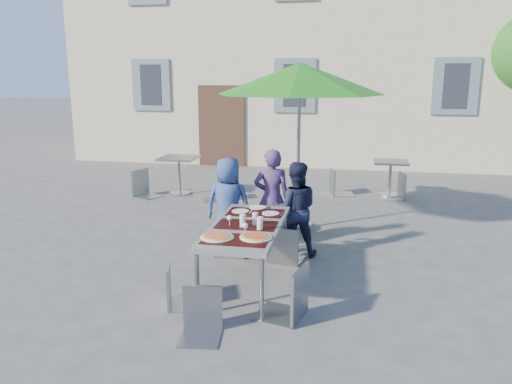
% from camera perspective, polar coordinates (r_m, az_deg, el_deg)
% --- Properties ---
extents(ground, '(90.00, 90.00, 0.00)m').
position_cam_1_polar(ground, '(6.54, -3.55, -8.98)').
color(ground, '#4A4A4C').
rests_on(ground, ground).
extents(building, '(13.60, 8.20, 11.10)m').
position_cam_1_polar(building, '(17.58, 6.23, 20.94)').
color(building, '#BAB396').
rests_on(building, ground).
extents(dining_table, '(0.80, 1.85, 0.76)m').
position_cam_1_polar(dining_table, '(5.88, -1.10, -4.30)').
color(dining_table, '#4D4D52').
rests_on(dining_table, ground).
extents(pizza_near_left, '(0.36, 0.36, 0.03)m').
position_cam_1_polar(pizza_near_left, '(5.42, -4.45, -5.08)').
color(pizza_near_left, white).
rests_on(pizza_near_left, dining_table).
extents(pizza_near_right, '(0.36, 0.36, 0.03)m').
position_cam_1_polar(pizza_near_right, '(5.40, 0.00, -5.10)').
color(pizza_near_right, white).
rests_on(pizza_near_right, dining_table).
extents(glassware, '(0.44, 0.42, 0.15)m').
position_cam_1_polar(glassware, '(5.74, -0.75, -3.36)').
color(glassware, silver).
rests_on(glassware, dining_table).
extents(place_settings, '(0.66, 0.48, 0.01)m').
position_cam_1_polar(place_settings, '(6.44, 0.05, -2.13)').
color(place_settings, white).
rests_on(place_settings, dining_table).
extents(child_0, '(0.68, 0.46, 1.35)m').
position_cam_1_polar(child_0, '(7.10, -3.17, -1.40)').
color(child_0, '#304885').
rests_on(child_0, ground).
extents(child_1, '(0.57, 0.42, 1.45)m').
position_cam_1_polar(child_1, '(7.25, 1.81, -0.70)').
color(child_1, '#4C3368').
rests_on(child_1, ground).
extents(child_2, '(0.69, 0.46, 1.32)m').
position_cam_1_polar(child_2, '(6.92, 4.50, -1.95)').
color(child_2, '#171B33').
rests_on(child_2, ground).
extents(chair_0, '(0.46, 0.46, 0.94)m').
position_cam_1_polar(chair_0, '(6.85, -2.99, -3.04)').
color(chair_0, '#92989D').
rests_on(chair_0, ground).
extents(chair_1, '(0.50, 0.51, 0.89)m').
position_cam_1_polar(chair_1, '(7.03, 2.22, -2.90)').
color(chair_1, gray).
rests_on(chair_1, ground).
extents(chair_2, '(0.49, 0.50, 0.96)m').
position_cam_1_polar(chair_2, '(6.62, 3.37, -3.48)').
color(chair_2, gray).
rests_on(chair_2, ground).
extents(chair_3, '(0.50, 0.50, 0.90)m').
position_cam_1_polar(chair_3, '(5.49, -9.05, -7.68)').
color(chair_3, '#8E9599').
rests_on(chair_3, ground).
extents(chair_4, '(0.57, 0.57, 1.06)m').
position_cam_1_polar(chair_4, '(5.12, 3.95, -7.83)').
color(chair_4, '#8F939B').
rests_on(chair_4, ground).
extents(chair_5, '(0.44, 0.44, 0.88)m').
position_cam_1_polar(chair_5, '(4.87, -6.38, -10.51)').
color(chair_5, gray).
rests_on(chair_5, ground).
extents(patio_umbrella, '(2.62, 2.62, 2.66)m').
position_cam_1_polar(patio_umbrella, '(7.88, 5.03, 12.63)').
color(patio_umbrella, '#9FA2A6').
rests_on(patio_umbrella, ground).
extents(cafe_table_0, '(0.75, 0.75, 0.80)m').
position_cam_1_polar(cafe_table_0, '(10.59, -8.79, 2.73)').
color(cafe_table_0, '#9FA2A6').
rests_on(cafe_table_0, ground).
extents(bg_chair_l_0, '(0.62, 0.62, 1.05)m').
position_cam_1_polar(bg_chair_l_0, '(10.56, -12.81, 2.83)').
color(bg_chair_l_0, gray).
rests_on(bg_chair_l_0, ground).
extents(bg_chair_r_0, '(0.51, 0.51, 0.86)m').
position_cam_1_polar(bg_chair_r_0, '(10.02, -4.61, 1.86)').
color(bg_chair_r_0, gray).
rests_on(bg_chair_r_0, ground).
extents(cafe_table_1, '(0.69, 0.69, 0.74)m').
position_cam_1_polar(cafe_table_1, '(10.72, 15.10, 2.19)').
color(cafe_table_1, '#9FA2A6').
rests_on(cafe_table_1, ground).
extents(bg_chair_l_1, '(0.57, 0.57, 1.05)m').
position_cam_1_polar(bg_chair_l_1, '(10.57, 9.37, 2.99)').
color(bg_chair_l_1, gray).
rests_on(bg_chair_l_1, ground).
extents(bg_chair_r_1, '(0.54, 0.54, 1.02)m').
position_cam_1_polar(bg_chair_r_1, '(10.49, 15.88, 2.47)').
color(bg_chair_r_1, gray).
rests_on(bg_chair_r_1, ground).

